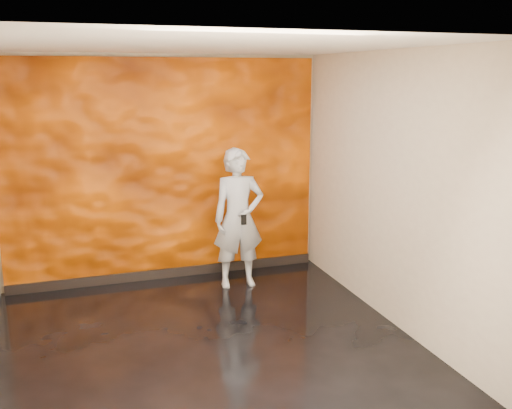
# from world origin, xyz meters

# --- Properties ---
(room) EXTENTS (4.02, 4.02, 2.81)m
(room) POSITION_xyz_m (0.00, 0.00, 1.40)
(room) COLOR black
(room) RESTS_ON ground
(feature_wall) EXTENTS (3.90, 0.06, 2.75)m
(feature_wall) POSITION_xyz_m (0.00, 1.96, 1.38)
(feature_wall) COLOR #FF6901
(feature_wall) RESTS_ON ground
(baseboard) EXTENTS (3.90, 0.04, 0.12)m
(baseboard) POSITION_xyz_m (0.00, 1.92, 0.06)
(baseboard) COLOR black
(baseboard) RESTS_ON ground
(man) EXTENTS (0.64, 0.44, 1.70)m
(man) POSITION_xyz_m (0.79, 1.39, 0.85)
(man) COLOR #8E949D
(man) RESTS_ON ground
(phone) EXTENTS (0.07, 0.02, 0.12)m
(phone) POSITION_xyz_m (0.77, 1.11, 0.90)
(phone) COLOR black
(phone) RESTS_ON man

